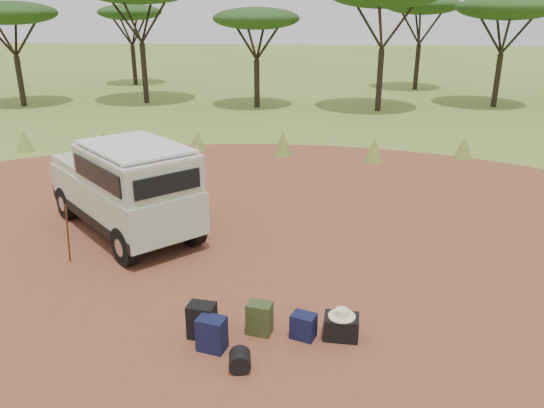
# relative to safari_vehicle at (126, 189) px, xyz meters

# --- Properties ---
(ground) EXTENTS (140.00, 140.00, 0.00)m
(ground) POSITION_rel_safari_vehicle_xyz_m (2.88, -1.95, -1.02)
(ground) COLOR olive
(ground) RESTS_ON ground
(dirt_clearing) EXTENTS (23.00, 23.00, 0.01)m
(dirt_clearing) POSITION_rel_safari_vehicle_xyz_m (2.88, -1.95, -1.01)
(dirt_clearing) COLOR brown
(dirt_clearing) RESTS_ON ground
(grass_fringe) EXTENTS (36.60, 1.60, 0.90)m
(grass_fringe) POSITION_rel_safari_vehicle_xyz_m (3.00, 6.72, -0.61)
(grass_fringe) COLOR olive
(grass_fringe) RESTS_ON ground
(acacia_treeline) EXTENTS (46.70, 13.20, 6.26)m
(acacia_treeline) POSITION_rel_safari_vehicle_xyz_m (3.64, 17.86, 3.86)
(acacia_treeline) COLOR black
(acacia_treeline) RESTS_ON ground
(safari_vehicle) EXTENTS (4.22, 4.23, 2.10)m
(safari_vehicle) POSITION_rel_safari_vehicle_xyz_m (0.00, 0.00, 0.00)
(safari_vehicle) COLOR #ABBFA3
(safari_vehicle) RESTS_ON ground
(walking_staff) EXTENTS (0.28, 0.36, 1.31)m
(walking_staff) POSITION_rel_safari_vehicle_xyz_m (-0.57, -1.68, -0.36)
(walking_staff) COLOR brown
(walking_staff) RESTS_ON ground
(backpack_black) EXTENTS (0.44, 0.35, 0.55)m
(backpack_black) POSITION_rel_safari_vehicle_xyz_m (2.46, -3.78, -0.74)
(backpack_black) COLOR black
(backpack_black) RESTS_ON ground
(backpack_navy) EXTENTS (0.45, 0.37, 0.52)m
(backpack_navy) POSITION_rel_safari_vehicle_xyz_m (2.67, -4.08, -0.76)
(backpack_navy) COLOR #111237
(backpack_navy) RESTS_ON ground
(backpack_olive) EXTENTS (0.41, 0.33, 0.51)m
(backpack_olive) POSITION_rel_safari_vehicle_xyz_m (3.31, -3.61, -0.76)
(backpack_olive) COLOR #34421E
(backpack_olive) RESTS_ON ground
(duffel_navy) EXTENTS (0.42, 0.37, 0.40)m
(duffel_navy) POSITION_rel_safari_vehicle_xyz_m (3.97, -3.67, -0.82)
(duffel_navy) COLOR #111237
(duffel_navy) RESTS_ON ground
(hard_case) EXTENTS (0.54, 0.40, 0.37)m
(hard_case) POSITION_rel_safari_vehicle_xyz_m (4.54, -3.61, -0.83)
(hard_case) COLOR black
(hard_case) RESTS_ON ground
(stuff_sack) EXTENTS (0.34, 0.34, 0.30)m
(stuff_sack) POSITION_rel_safari_vehicle_xyz_m (3.14, -4.51, -0.87)
(stuff_sack) COLOR black
(stuff_sack) RESTS_ON ground
(safari_hat) EXTENTS (0.41, 0.41, 0.12)m
(safari_hat) POSITION_rel_safari_vehicle_xyz_m (4.54, -3.61, -0.61)
(safari_hat) COLOR beige
(safari_hat) RESTS_ON hard_case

